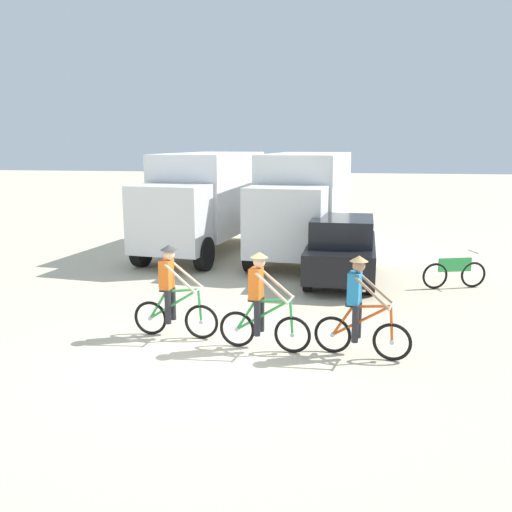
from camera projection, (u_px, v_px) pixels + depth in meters
ground_plane at (204, 357)px, 9.97m from camera, size 120.00×120.00×0.00m
box_truck_avon_van at (205, 197)px, 19.11m from camera, size 3.19×6.99×3.35m
box_truck_white_box at (303, 199)px, 18.45m from camera, size 3.04×6.95×3.35m
sedan_parked at (342, 249)px, 15.21m from camera, size 1.92×4.26×1.76m
cyclist_orange_shirt at (172, 295)px, 10.85m from camera, size 1.73×0.52×1.82m
cyclist_cowboy_hat at (261, 305)px, 10.16m from camera, size 1.72×0.53×1.82m
cyclist_near_camera at (359, 310)px, 9.83m from camera, size 1.70×0.58×1.82m
bicycle_spare at (454, 273)px, 14.56m from camera, size 1.67×0.66×0.97m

